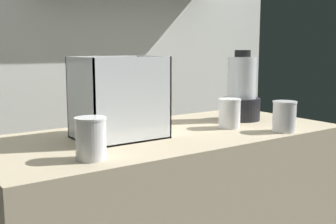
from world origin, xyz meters
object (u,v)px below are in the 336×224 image
(blender_pitcher, at_px, (242,92))
(juice_cup_pomegranate_far_left, at_px, (91,141))
(carrot_display_bin, at_px, (118,113))
(juice_cup_orange_left, at_px, (229,115))
(juice_cup_pomegranate_middle, at_px, (284,118))

(blender_pitcher, xyz_separation_m, juice_cup_pomegranate_far_left, (-0.85, -0.24, -0.07))
(juice_cup_pomegranate_far_left, bearing_deg, carrot_display_bin, 46.54)
(juice_cup_orange_left, bearing_deg, juice_cup_pomegranate_far_left, -168.98)
(blender_pitcher, bearing_deg, juice_cup_orange_left, -147.87)
(carrot_display_bin, relative_size, juice_cup_orange_left, 2.52)
(juice_cup_orange_left, relative_size, juice_cup_pomegranate_middle, 1.00)
(juice_cup_pomegranate_far_left, bearing_deg, juice_cup_orange_left, 11.02)
(blender_pitcher, height_order, juice_cup_pomegranate_middle, blender_pitcher)
(juice_cup_pomegranate_middle, bearing_deg, blender_pitcher, 79.37)
(juice_cup_orange_left, bearing_deg, juice_cup_pomegranate_middle, -56.21)
(blender_pitcher, xyz_separation_m, juice_cup_pomegranate_middle, (-0.05, -0.29, -0.07))
(carrot_display_bin, distance_m, juice_cup_orange_left, 0.48)
(juice_cup_pomegranate_far_left, relative_size, juice_cup_pomegranate_middle, 1.05)
(juice_cup_orange_left, distance_m, juice_cup_pomegranate_middle, 0.22)
(carrot_display_bin, height_order, blender_pitcher, blender_pitcher)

